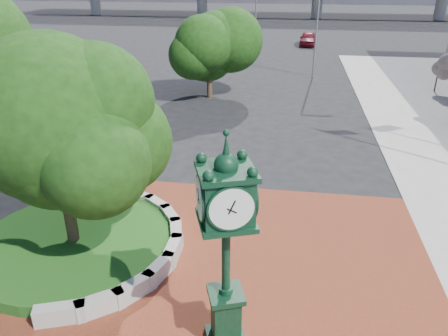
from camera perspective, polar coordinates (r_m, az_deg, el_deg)
ground at (r=13.50m, az=0.94°, el=-12.46°), size 200.00×200.00×0.00m
plaza at (r=12.72m, az=0.30°, el=-15.10°), size 12.00×12.00×0.04m
planter_wall at (r=13.89m, az=-10.36°, el=-10.34°), size 2.96×6.77×0.54m
grass_bed at (r=14.78m, az=-18.91°, el=-9.39°), size 6.10×6.10×0.40m
tree_planter at (r=13.21m, az=-21.00°, el=3.41°), size 5.20×5.20×6.33m
tree_street at (r=29.56m, az=-1.97°, el=15.24°), size 4.40×4.40×5.45m
post_clock at (r=9.39m, az=0.26°, el=-9.32°), size 1.36×1.36×5.31m
parked_car at (r=52.03m, az=10.91°, el=16.26°), size 2.00×4.46×1.49m
street_lamp_near at (r=36.31m, az=12.48°, el=18.98°), size 1.83×0.31×8.16m
street_lamp_far at (r=50.58m, az=4.43°, el=21.03°), size 1.77×0.83×8.25m
shrub_far at (r=34.70m, az=26.23°, el=11.45°), size 1.20×1.20×2.20m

